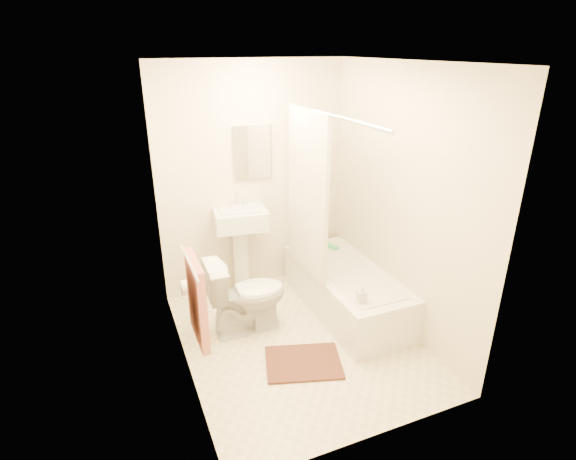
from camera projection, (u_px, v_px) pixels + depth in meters
name	position (u px, v px, depth m)	size (l,w,h in m)	color
floor	(298.00, 340.00, 4.12)	(2.40, 2.40, 0.00)	beige
ceiling	(301.00, 62.00, 3.21)	(2.40, 2.40, 0.00)	white
wall_back	(253.00, 180.00, 4.69)	(2.00, 0.02, 2.40)	beige
wall_left	(176.00, 237.00, 3.31)	(0.02, 2.40, 2.40)	beige
wall_right	(402.00, 203.00, 4.02)	(0.02, 2.40, 2.40)	beige
mirror	(253.00, 152.00, 4.56)	(0.40, 0.03, 0.55)	white
curtain_rod	(330.00, 115.00, 3.55)	(0.03, 0.03, 1.70)	silver
shower_curtain	(307.00, 194.00, 4.19)	(0.04, 0.80, 1.55)	silver
towel_bar	(189.00, 262.00, 3.15)	(0.02, 0.02, 0.60)	silver
towel	(197.00, 300.00, 3.28)	(0.06, 0.45, 0.66)	#CC7266
toilet_paper	(188.00, 287.00, 3.63)	(0.12, 0.12, 0.11)	white
toilet	(246.00, 295.00, 4.16)	(0.41, 0.74, 0.73)	white
sink	(241.00, 248.00, 4.76)	(0.53, 0.42, 1.04)	silver
bathtub	(346.00, 290.00, 4.53)	(0.69, 1.57, 0.44)	silver
bath_mat	(303.00, 362.00, 3.82)	(0.63, 0.47, 0.02)	#4F291B
soap_bottle	(362.00, 294.00, 3.86)	(0.08, 0.08, 0.17)	white
scrub_brush	(331.00, 246.00, 4.94)	(0.06, 0.20, 0.04)	#3FC167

